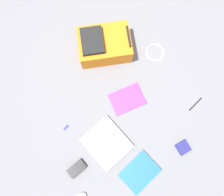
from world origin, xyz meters
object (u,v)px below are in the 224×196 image
Objects in this scene: backpack at (104,45)px; book_comic at (127,99)px; earbud_pouch at (183,147)px; laptop at (107,143)px; usb_stick at (66,127)px; book_manual at (140,172)px; cable_coil at (155,52)px; power_brick at (77,169)px; pen_black at (196,104)px.

backpack is 1.73× the size of book_comic.
backpack is at bearing -170.67° from earbud_pouch.
book_comic is at bearing -4.30° from backpack.
laptop is 4.17× the size of earbud_pouch.
usb_stick is (-0.03, -0.52, -0.00)m from book_comic.
book_manual reaches higher than cable_coil.
earbud_pouch is 1.96× the size of usb_stick.
backpack is 10.35× the size of usb_stick.
usb_stick is (-0.32, 0.06, -0.01)m from power_brick.
backpack is 0.85m from pen_black.
earbud_pouch is (0.52, 0.19, 0.01)m from book_comic.
pen_black is at bearing 58.05° from book_comic.
backpack is 0.96m from power_brick.
earbud_pouch is at bearing 58.82° from laptop.
earbud_pouch is at bearing -47.82° from pen_black.
backpack reaches higher than book_manual.
pen_black is (0.74, 0.42, -0.09)m from backpack.
backpack is 0.46m from book_comic.
pen_black is at bearing 90.11° from power_brick.
laptop reaches higher than pen_black.
earbud_pouch reaches higher than pen_black.
book_manual is at bearing -36.91° from cable_coil.
earbud_pouch is at bearing -14.57° from cable_coil.
backpack is 3.15× the size of cable_coil.
usb_stick is (-0.31, -0.98, -0.00)m from pen_black.
earbud_pouch is (-0.00, 0.38, 0.00)m from book_manual.
power_brick is (0.74, -0.61, -0.08)m from backpack.
pen_black reaches higher than usb_stick.
laptop is 2.55× the size of pen_black.
backpack reaches higher than cable_coil.
book_comic is (-0.53, 0.18, -0.00)m from book_manual.
book_comic is at bearing -159.58° from earbud_pouch.
book_manual is 0.56m from book_comic.
power_brick is 0.32m from usb_stick.
pen_black is 0.35m from earbud_pouch.
book_manual is (0.30, 0.12, -0.01)m from laptop.
book_comic is 0.56m from earbud_pouch.
power_brick is 1.03m from pen_black.
laptop reaches higher than usb_stick.
laptop is at bearing -121.18° from earbud_pouch.
book_manual is at bearing 31.44° from usb_stick.
usb_stick is at bearing -138.58° from laptop.
pen_black is at bearing 85.47° from laptop.
usb_stick is (-0.55, -0.34, -0.01)m from book_manual.
book_comic is at bearing 127.16° from laptop.
usb_stick is (0.42, -0.55, -0.09)m from backpack.
laptop is 2.48× the size of cable_coil.
book_manual is 2.29× the size of power_brick.
pen_black is (0.52, 0.06, -0.00)m from cable_coil.
power_brick reaches higher than cable_coil.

